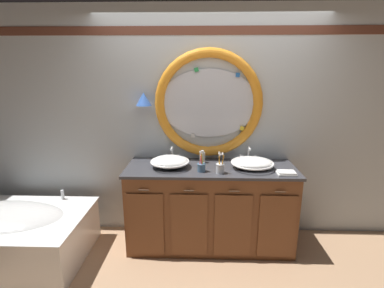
{
  "coord_description": "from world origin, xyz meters",
  "views": [
    {
      "loc": [
        -0.09,
        -2.65,
        1.94
      ],
      "look_at": [
        -0.18,
        0.25,
        1.17
      ],
      "focal_mm": 26.88,
      "sensor_mm": 36.0,
      "label": 1
    }
  ],
  "objects_px": {
    "sink_basin_right": "(252,163)",
    "bathtub": "(2,233)",
    "folded_hand_towel": "(286,173)",
    "soap_dispenser": "(202,157)",
    "toothbrush_holder_right": "(220,168)",
    "sink_basin_left": "(170,162)",
    "toothbrush_holder_left": "(201,166)"
  },
  "relations": [
    {
      "from": "sink_basin_right",
      "to": "bathtub",
      "type": "bearing_deg",
      "value": -173.14
    },
    {
      "from": "folded_hand_towel",
      "to": "soap_dispenser",
      "type": "bearing_deg",
      "value": 157.17
    },
    {
      "from": "toothbrush_holder_right",
      "to": "soap_dispenser",
      "type": "bearing_deg",
      "value": 117.88
    },
    {
      "from": "sink_basin_left",
      "to": "toothbrush_holder_left",
      "type": "xyz_separation_m",
      "value": [
        0.33,
        -0.12,
        -0.01
      ]
    },
    {
      "from": "sink_basin_left",
      "to": "folded_hand_towel",
      "type": "relative_size",
      "value": 2.29
    },
    {
      "from": "sink_basin_left",
      "to": "toothbrush_holder_left",
      "type": "relative_size",
      "value": 1.85
    },
    {
      "from": "bathtub",
      "to": "soap_dispenser",
      "type": "distance_m",
      "value": 2.23
    },
    {
      "from": "toothbrush_holder_right",
      "to": "folded_hand_towel",
      "type": "relative_size",
      "value": 1.23
    },
    {
      "from": "toothbrush_holder_right",
      "to": "soap_dispenser",
      "type": "xyz_separation_m",
      "value": [
        -0.18,
        0.33,
        0.01
      ]
    },
    {
      "from": "sink_basin_right",
      "to": "toothbrush_holder_right",
      "type": "bearing_deg",
      "value": -155.26
    },
    {
      "from": "toothbrush_holder_left",
      "to": "sink_basin_left",
      "type": "bearing_deg",
      "value": 160.87
    },
    {
      "from": "toothbrush_holder_right",
      "to": "folded_hand_towel",
      "type": "distance_m",
      "value": 0.66
    },
    {
      "from": "bathtub",
      "to": "toothbrush_holder_right",
      "type": "height_order",
      "value": "toothbrush_holder_right"
    },
    {
      "from": "toothbrush_holder_right",
      "to": "soap_dispenser",
      "type": "distance_m",
      "value": 0.38
    },
    {
      "from": "toothbrush_holder_left",
      "to": "toothbrush_holder_right",
      "type": "relative_size",
      "value": 1.01
    },
    {
      "from": "sink_basin_left",
      "to": "sink_basin_right",
      "type": "height_order",
      "value": "sink_basin_left"
    },
    {
      "from": "bathtub",
      "to": "soap_dispenser",
      "type": "height_order",
      "value": "soap_dispenser"
    },
    {
      "from": "soap_dispenser",
      "to": "folded_hand_towel",
      "type": "height_order",
      "value": "soap_dispenser"
    },
    {
      "from": "sink_basin_left",
      "to": "folded_hand_towel",
      "type": "xyz_separation_m",
      "value": [
        1.17,
        -0.18,
        -0.05
      ]
    },
    {
      "from": "sink_basin_right",
      "to": "toothbrush_holder_right",
      "type": "relative_size",
      "value": 2.01
    },
    {
      "from": "bathtub",
      "to": "toothbrush_holder_right",
      "type": "distance_m",
      "value": 2.34
    },
    {
      "from": "sink_basin_right",
      "to": "sink_basin_left",
      "type": "bearing_deg",
      "value": -180.0
    },
    {
      "from": "sink_basin_right",
      "to": "folded_hand_towel",
      "type": "height_order",
      "value": "sink_basin_right"
    },
    {
      "from": "toothbrush_holder_left",
      "to": "toothbrush_holder_right",
      "type": "xyz_separation_m",
      "value": [
        0.19,
        -0.04,
        0.0
      ]
    },
    {
      "from": "sink_basin_right",
      "to": "soap_dispenser",
      "type": "xyz_separation_m",
      "value": [
        -0.52,
        0.17,
        0.01
      ]
    },
    {
      "from": "bathtub",
      "to": "sink_basin_right",
      "type": "height_order",
      "value": "sink_basin_right"
    },
    {
      "from": "folded_hand_towel",
      "to": "sink_basin_left",
      "type": "bearing_deg",
      "value": 171.39
    },
    {
      "from": "soap_dispenser",
      "to": "sink_basin_left",
      "type": "bearing_deg",
      "value": -153.47
    },
    {
      "from": "sink_basin_left",
      "to": "soap_dispenser",
      "type": "relative_size",
      "value": 2.82
    },
    {
      "from": "sink_basin_left",
      "to": "toothbrush_holder_right",
      "type": "height_order",
      "value": "toothbrush_holder_right"
    },
    {
      "from": "bathtub",
      "to": "folded_hand_towel",
      "type": "bearing_deg",
      "value": 2.63
    },
    {
      "from": "toothbrush_holder_left",
      "to": "folded_hand_towel",
      "type": "distance_m",
      "value": 0.84
    }
  ]
}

